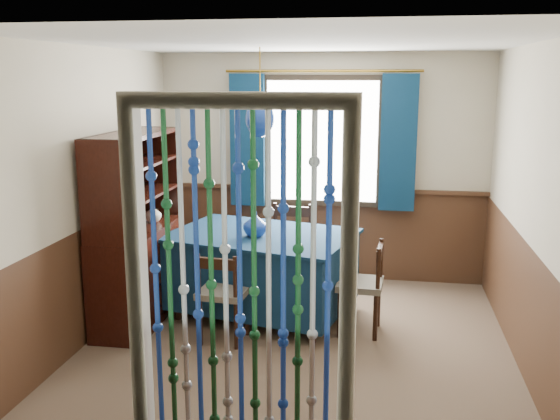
% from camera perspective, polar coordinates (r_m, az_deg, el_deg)
% --- Properties ---
extents(floor, '(4.00, 4.00, 0.00)m').
position_cam_1_polar(floor, '(5.37, 1.39, -12.63)').
color(floor, brown).
rests_on(floor, ground).
extents(ceiling, '(4.00, 4.00, 0.00)m').
position_cam_1_polar(ceiling, '(4.88, 1.55, 15.09)').
color(ceiling, silver).
rests_on(ceiling, ground).
extents(wall_back, '(3.60, 0.00, 3.60)m').
position_cam_1_polar(wall_back, '(6.93, 3.86, 3.85)').
color(wall_back, '#C0B69D').
rests_on(wall_back, ground).
extents(wall_front, '(3.60, 0.00, 3.60)m').
position_cam_1_polar(wall_front, '(3.07, -3.96, -6.89)').
color(wall_front, '#C0B69D').
rests_on(wall_front, ground).
extents(wall_left, '(0.00, 4.00, 4.00)m').
position_cam_1_polar(wall_left, '(5.52, -17.35, 1.17)').
color(wall_left, '#C0B69D').
rests_on(wall_left, ground).
extents(wall_right, '(0.00, 4.00, 4.00)m').
position_cam_1_polar(wall_right, '(5.05, 22.14, -0.18)').
color(wall_right, '#C0B69D').
rests_on(wall_right, ground).
extents(wainscot_back, '(3.60, 0.00, 3.60)m').
position_cam_1_polar(wainscot_back, '(7.06, 3.76, -2.20)').
color(wainscot_back, '#412718').
rests_on(wainscot_back, ground).
extents(wainscot_left, '(0.00, 4.00, 4.00)m').
position_cam_1_polar(wainscot_left, '(5.70, -16.74, -6.25)').
color(wainscot_left, '#412718').
rests_on(wainscot_left, ground).
extents(wainscot_right, '(0.00, 4.00, 4.00)m').
position_cam_1_polar(wainscot_right, '(5.24, 21.31, -8.21)').
color(wainscot_right, '#412718').
rests_on(wainscot_right, ground).
extents(window, '(1.32, 0.12, 1.42)m').
position_cam_1_polar(window, '(6.84, 3.85, 6.28)').
color(window, black).
rests_on(window, wall_back).
extents(doorway, '(1.16, 0.12, 2.18)m').
position_cam_1_polar(doorway, '(3.20, -3.65, -9.93)').
color(doorway, silver).
rests_on(doorway, ground).
extents(dining_table, '(1.89, 1.50, 0.80)m').
position_cam_1_polar(dining_table, '(5.95, -1.73, -5.34)').
color(dining_table, '#0C2642').
rests_on(dining_table, floor).
extents(chair_near, '(0.43, 0.41, 0.81)m').
position_cam_1_polar(chair_near, '(5.38, -5.28, -7.62)').
color(chair_near, black).
rests_on(chair_near, floor).
extents(chair_far, '(0.48, 0.46, 0.93)m').
position_cam_1_polar(chair_far, '(6.51, 0.89, -3.46)').
color(chair_far, black).
rests_on(chair_far, floor).
extents(chair_left, '(0.59, 0.60, 0.96)m').
position_cam_1_polar(chair_left, '(6.39, -10.43, -3.85)').
color(chair_left, black).
rests_on(chair_left, floor).
extents(chair_right, '(0.41, 0.43, 0.83)m').
position_cam_1_polar(chair_right, '(5.60, 7.62, -6.79)').
color(chair_right, black).
rests_on(chair_right, floor).
extents(sideboard, '(0.48, 1.35, 1.76)m').
position_cam_1_polar(sideboard, '(5.96, -12.84, -4.14)').
color(sideboard, black).
rests_on(sideboard, floor).
extents(pendant_lamp, '(0.27, 0.27, 0.79)m').
position_cam_1_polar(pendant_lamp, '(5.68, -1.82, 8.37)').
color(pendant_lamp, olive).
rests_on(pendant_lamp, ceiling).
extents(vase_table, '(0.25, 0.25, 0.21)m').
position_cam_1_polar(vase_table, '(5.73, -2.29, -1.39)').
color(vase_table, navy).
rests_on(vase_table, dining_table).
extents(bowl_shelf, '(0.27, 0.27, 0.05)m').
position_cam_1_polar(bowl_shelf, '(5.59, -13.45, 1.29)').
color(bowl_shelf, beige).
rests_on(bowl_shelf, sideboard).
extents(vase_sideboard, '(0.22, 0.22, 0.18)m').
position_cam_1_polar(vase_sideboard, '(6.09, -11.53, -0.22)').
color(vase_sideboard, beige).
rests_on(vase_sideboard, sideboard).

